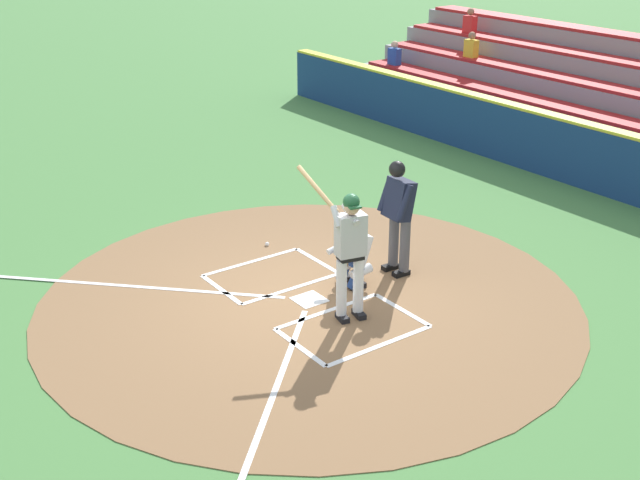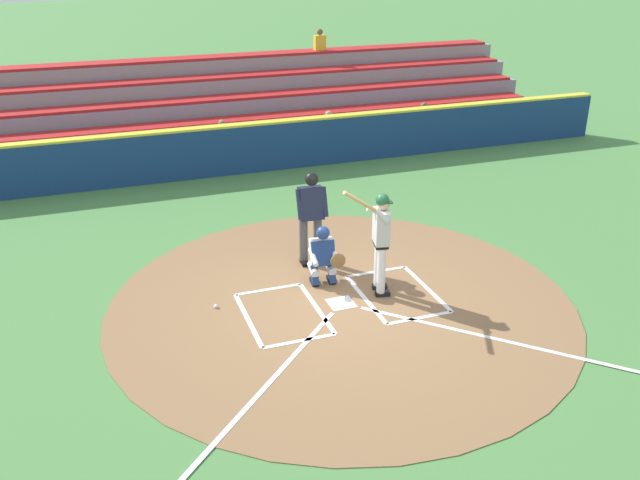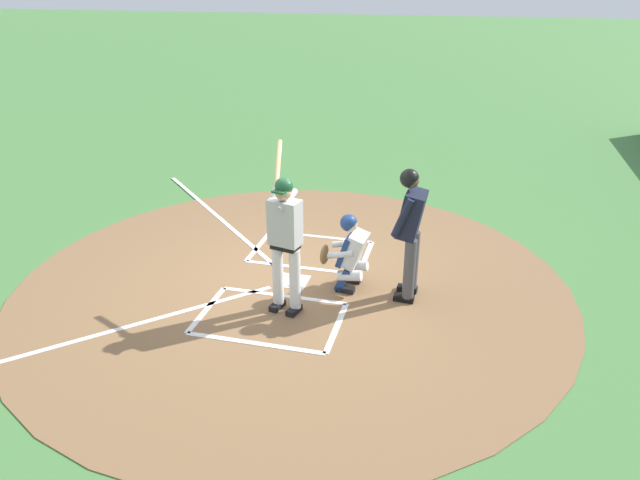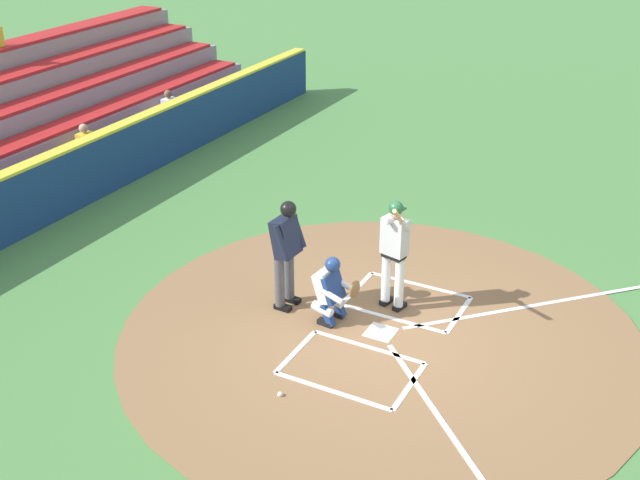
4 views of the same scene
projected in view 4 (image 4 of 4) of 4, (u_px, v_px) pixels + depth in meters
name	position (u px, v px, depth m)	size (l,w,h in m)	color
ground_plane	(381.00, 333.00, 12.19)	(120.00, 120.00, 0.00)	#4C8442
dirt_circle	(381.00, 333.00, 12.19)	(8.00, 8.00, 0.01)	olive
home_plate_and_chalk	(435.00, 347.00, 11.82)	(7.93, 4.91, 0.01)	white
batter	(394.00, 247.00, 12.36)	(1.04, 0.56, 2.13)	white
catcher	(332.00, 288.00, 12.25)	(0.59, 0.65, 1.13)	black
plate_umpire	(286.00, 247.00, 12.42)	(0.59, 0.43, 1.86)	#4C4C51
baseball	(280.00, 394.00, 10.78)	(0.07, 0.07, 0.07)	white
backstop_wall	(18.00, 202.00, 15.02)	(22.00, 0.36, 1.31)	navy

